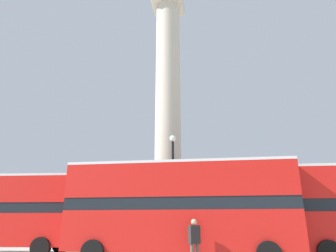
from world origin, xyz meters
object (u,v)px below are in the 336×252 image
at_px(equestrian_statue, 61,223).
at_px(street_lamp, 173,188).
at_px(pedestrian_near_lamp, 194,239).
at_px(monument_column, 168,151).
at_px(bus_b, 180,206).

xyz_separation_m(equestrian_statue, street_lamp, (11.34, -8.68, 1.88)).
relative_size(equestrian_statue, pedestrian_near_lamp, 3.40).
height_order(street_lamp, pedestrian_near_lamp, street_lamp).
distance_m(monument_column, bus_b, 8.27).
height_order(monument_column, pedestrian_near_lamp, monument_column).
bearing_deg(bus_b, equestrian_statue, 134.84).
bearing_deg(street_lamp, pedestrian_near_lamp, -72.12).
relative_size(street_lamp, pedestrian_near_lamp, 3.72).
height_order(equestrian_statue, pedestrian_near_lamp, equestrian_statue).
bearing_deg(monument_column, bus_b, -76.29).
xyz_separation_m(monument_column, street_lamp, (0.91, -3.81, -3.12)).
distance_m(bus_b, equestrian_statue, 16.87).
bearing_deg(equestrian_statue, bus_b, -54.07).
height_order(monument_column, equestrian_statue, monument_column).
bearing_deg(bus_b, pedestrian_near_lamp, -66.87).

